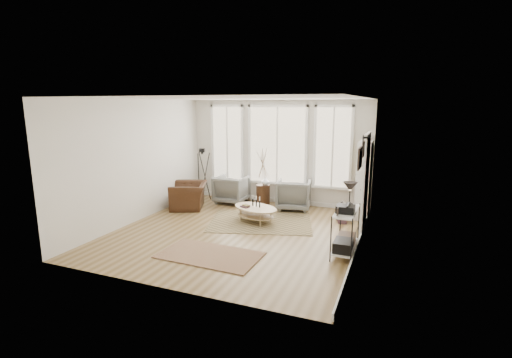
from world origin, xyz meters
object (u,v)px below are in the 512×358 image
at_px(coffee_table, 255,210).
at_px(side_table, 263,178).
at_px(bookcase, 364,179).
at_px(armchair_left, 232,189).
at_px(low_shelf, 346,227).
at_px(accent_chair, 189,195).
at_px(armchair_right, 294,194).

relative_size(coffee_table, side_table, 0.85).
bearing_deg(bookcase, armchair_left, -179.84).
distance_m(low_shelf, armchair_left, 4.37).
bearing_deg(side_table, accent_chair, -149.97).
relative_size(low_shelf, armchair_right, 1.47).
xyz_separation_m(coffee_table, side_table, (-0.38, 1.53, 0.48)).
bearing_deg(armchair_right, accent_chair, 8.44).
height_order(armchair_left, armchair_right, armchair_right).
relative_size(armchair_right, side_table, 0.55).
distance_m(armchair_right, accent_chair, 2.84).
height_order(bookcase, side_table, bookcase).
bearing_deg(accent_chair, coffee_table, 53.80).
relative_size(bookcase, armchair_left, 2.39).
relative_size(coffee_table, accent_chair, 1.30).
distance_m(bookcase, armchair_left, 3.67).
relative_size(low_shelf, side_table, 0.81).
xyz_separation_m(armchair_left, accent_chair, (-0.85, -0.91, -0.05)).
height_order(coffee_table, armchair_right, armchair_right).
bearing_deg(bookcase, armchair_right, -179.58).
distance_m(low_shelf, armchair_right, 3.05).
xyz_separation_m(bookcase, armchair_left, (-3.63, -0.01, -0.56)).
relative_size(armchair_right, accent_chair, 0.85).
bearing_deg(armchair_right, side_table, -17.12).
bearing_deg(side_table, bookcase, -2.06).
bearing_deg(bookcase, coffee_table, -148.52).
distance_m(low_shelf, accent_chair, 4.70).
bearing_deg(low_shelf, armchair_left, 144.91).
bearing_deg(side_table, low_shelf, -44.61).
bearing_deg(accent_chair, armchair_left, 114.23).
xyz_separation_m(bookcase, low_shelf, (-0.06, -2.52, -0.44)).
relative_size(coffee_table, armchair_right, 1.53).
distance_m(coffee_table, accent_chair, 2.20).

